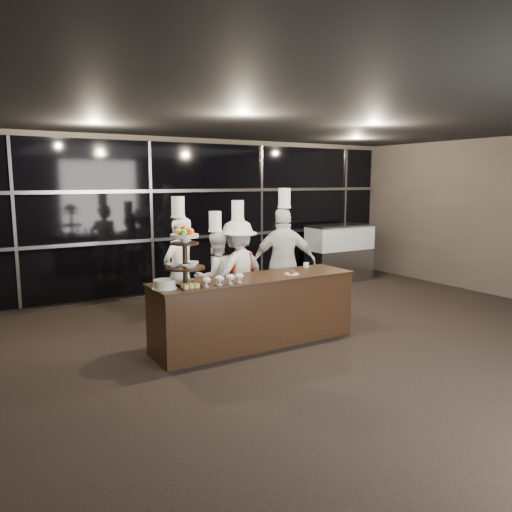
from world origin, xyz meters
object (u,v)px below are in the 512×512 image
chef_b (216,276)px  chef_c (238,270)px  display_stand (185,252)px  layer_cake (164,284)px  chef_d (284,262)px  chef_a (180,271)px  buffet_counter (255,310)px  display_case (339,250)px

chef_b → chef_c: bearing=-10.5°
display_stand → chef_c: 1.82m
display_stand → chef_c: bearing=38.8°
layer_cake → chef_d: (2.35, 0.91, -0.07)m
chef_a → chef_c: chef_a is taller
display_stand → buffet_counter: bearing=0.0°
buffet_counter → chef_c: bearing=72.0°
display_case → chef_b: 4.10m
chef_a → chef_d: bearing=-12.0°
chef_c → chef_b: bearing=169.5°
layer_cake → chef_c: size_ratio=0.16×
chef_a → chef_d: size_ratio=0.95×
display_stand → display_case: 5.54m
buffet_counter → display_stand: bearing=-180.0°
chef_a → chef_b: size_ratio=1.13×
buffet_counter → chef_b: bearing=90.0°
display_stand → chef_c: chef_c is taller
layer_cake → chef_a: bearing=60.2°
display_stand → layer_cake: (-0.29, -0.05, -0.37)m
layer_cake → display_case: bearing=28.3°
chef_d → layer_cake: bearing=-158.9°
chef_c → chef_d: chef_d is taller
layer_cake → buffet_counter: bearing=2.2°
layer_cake → chef_a: size_ratio=0.15×
display_case → chef_d: chef_d is taller
display_case → chef_c: bearing=-155.1°
chef_b → display_case: bearing=22.0°
buffet_counter → layer_cake: size_ratio=9.47×
display_case → chef_b: (-3.80, -1.53, 0.05)m
chef_d → chef_b: bearing=164.5°
display_case → chef_c: chef_c is taller
layer_cake → chef_d: bearing=21.1°
chef_c → buffet_counter: bearing=-108.0°
display_case → chef_d: 3.30m
display_case → chef_a: (-4.37, -1.48, 0.18)m
chef_a → chef_b: chef_a is taller
layer_cake → chef_a: (0.72, 1.26, -0.11)m
chef_a → chef_c: bearing=-7.3°
chef_b → display_stand: bearing=-130.9°
chef_b → chef_d: 1.11m
buffet_counter → chef_a: chef_a is taller
display_case → chef_c: size_ratio=0.78×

